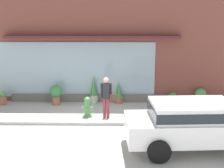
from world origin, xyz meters
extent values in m
plane|color=#B2AFA8|center=(0.00, 0.00, 0.00)|extent=(60.00, 60.00, 0.00)
cube|color=#B2B2AD|center=(0.00, -0.20, 0.06)|extent=(14.00, 0.24, 0.12)
cube|color=brown|center=(0.00, 3.20, 2.64)|extent=(14.00, 0.36, 5.28)
cube|color=#8CA5B2|center=(-0.78, 3.00, 1.52)|extent=(7.32, 0.03, 2.57)
cube|color=#4C1E23|center=(0.00, 2.85, 3.06)|extent=(7.92, 0.56, 0.12)
cube|color=#605E59|center=(0.00, 2.98, 0.18)|extent=(7.72, 0.20, 0.36)
cylinder|color=#4C8C47|center=(-0.06, 0.74, 0.03)|extent=(0.37, 0.37, 0.06)
cylinder|color=#4C8C47|center=(-0.06, 0.74, 0.34)|extent=(0.24, 0.24, 0.56)
sphere|color=#4C8C47|center=(-0.06, 0.74, 0.69)|extent=(0.26, 0.26, 0.26)
cylinder|color=#4C8C47|center=(-0.23, 0.74, 0.37)|extent=(0.10, 0.09, 0.09)
cylinder|color=#4C8C47|center=(0.10, 0.74, 0.37)|extent=(0.10, 0.09, 0.09)
cylinder|color=#4C8C47|center=(-0.06, 0.58, 0.37)|extent=(0.09, 0.10, 0.09)
cylinder|color=#8E333D|center=(0.77, 0.54, 0.41)|extent=(0.12, 0.12, 0.82)
cylinder|color=#8E333D|center=(0.63, 0.55, 0.41)|extent=(0.12, 0.12, 0.82)
cube|color=#232328|center=(0.70, 0.55, 1.12)|extent=(0.29, 0.23, 0.61)
sphere|color=tan|center=(0.70, 0.55, 1.54)|extent=(0.22, 0.22, 0.22)
cylinder|color=#232328|center=(0.88, 0.53, 1.14)|extent=(0.08, 0.08, 0.58)
cylinder|color=#232328|center=(0.52, 0.56, 1.14)|extent=(0.08, 0.08, 0.58)
cube|color=#472D1E|center=(0.97, 0.50, 0.87)|extent=(0.25, 0.12, 0.28)
cube|color=white|center=(3.59, -2.30, 0.67)|extent=(4.49, 2.02, 0.67)
cube|color=white|center=(3.37, -2.32, 1.22)|extent=(2.51, 1.76, 0.52)
cube|color=#1E2328|center=(3.37, -2.32, 1.22)|extent=(2.55, 1.78, 0.29)
cylinder|color=black|center=(2.18, -1.49, 0.33)|extent=(0.68, 0.22, 0.67)
cylinder|color=black|center=(2.29, -3.28, 0.33)|extent=(0.68, 0.22, 0.67)
cylinder|color=#B7B2A3|center=(3.72, 2.78, 0.11)|extent=(0.28, 0.28, 0.22)
sphere|color=#3D8442|center=(3.72, 2.78, 0.35)|extent=(0.35, 0.35, 0.35)
sphere|color=orange|center=(3.69, 2.87, 0.45)|extent=(0.06, 0.06, 0.06)
cylinder|color=#9E6042|center=(-4.07, 2.39, 0.20)|extent=(0.28, 0.28, 0.39)
sphere|color=#4C934C|center=(-4.07, 2.39, 0.49)|extent=(0.29, 0.29, 0.29)
sphere|color=orange|center=(-4.04, 2.31, 0.54)|extent=(0.08, 0.08, 0.08)
sphere|color=white|center=(-4.10, 2.35, 0.53)|extent=(0.06, 0.06, 0.06)
cylinder|color=#9E6042|center=(1.21, 2.76, 0.15)|extent=(0.38, 0.38, 0.30)
cone|color=#3D8442|center=(1.21, 2.76, 0.67)|extent=(0.34, 0.34, 0.73)
cylinder|color=#B7B2A3|center=(0.04, 2.76, 0.18)|extent=(0.37, 0.37, 0.36)
cone|color=#3D8442|center=(0.04, 2.76, 0.84)|extent=(0.33, 0.33, 0.95)
cylinder|color=#9E6042|center=(4.98, 2.70, 0.12)|extent=(0.39, 0.39, 0.25)
sphere|color=#4C934C|center=(4.98, 2.70, 0.47)|extent=(0.51, 0.51, 0.51)
cylinder|color=#9E6042|center=(-1.66, 2.41, 0.20)|extent=(0.35, 0.35, 0.40)
sphere|color=#3D8442|center=(-1.66, 2.41, 0.63)|extent=(0.55, 0.55, 0.55)
camera|label=1|loc=(1.11, -11.35, 4.04)|focal=50.29mm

